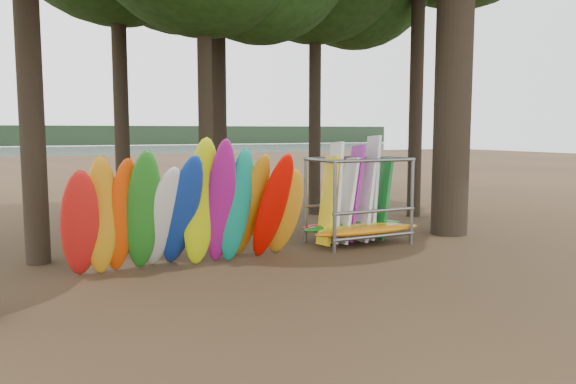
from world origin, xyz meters
name	(u,v)px	position (x,y,z in m)	size (l,w,h in m)	color
ground	(322,257)	(0.00, 0.00, 0.00)	(120.00, 120.00, 0.00)	#47331E
lake	(72,156)	(0.00, 60.00, 0.00)	(160.00, 160.00, 0.00)	gray
far_shore	(47,136)	(0.00, 110.00, 2.00)	(160.00, 4.00, 4.00)	black
kayak_row	(190,212)	(-3.12, 0.21, 1.25)	(5.35, 2.04, 2.97)	red
storage_rack	(358,204)	(1.65, 1.03, 1.04)	(3.14, 1.54, 2.85)	slate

